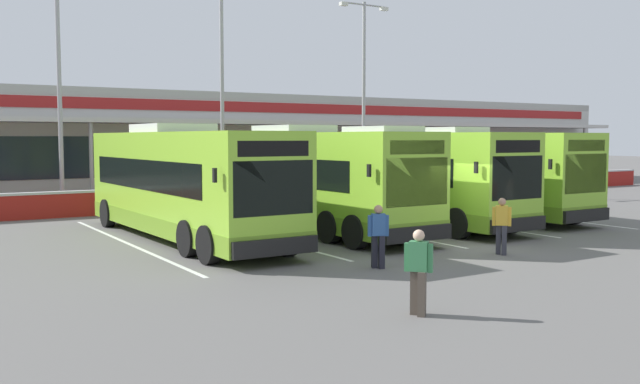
% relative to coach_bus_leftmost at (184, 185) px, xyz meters
% --- Properties ---
extents(ground_plane, '(200.00, 200.00, 0.00)m').
position_rel_coach_bus_leftmost_xyz_m(ground_plane, '(6.55, -5.80, -1.79)').
color(ground_plane, '#605E5B').
extents(terminal_building, '(70.00, 13.00, 6.00)m').
position_rel_coach_bus_leftmost_xyz_m(terminal_building, '(6.55, 21.10, 1.23)').
color(terminal_building, '#B7B7B2').
rests_on(terminal_building, ground).
extents(red_barrier_wall, '(60.00, 0.40, 1.10)m').
position_rel_coach_bus_leftmost_xyz_m(red_barrier_wall, '(6.55, 8.70, -1.23)').
color(red_barrier_wall, maroon).
rests_on(red_barrier_wall, ground).
extents(coach_bus_leftmost, '(3.06, 12.20, 3.78)m').
position_rel_coach_bus_leftmost_xyz_m(coach_bus_leftmost, '(0.00, 0.00, 0.00)').
color(coach_bus_leftmost, '#8CC633').
rests_on(coach_bus_leftmost, ground).
extents(coach_bus_left_centre, '(3.06, 12.20, 3.78)m').
position_rel_coach_bus_leftmost_xyz_m(coach_bus_left_centre, '(4.69, 0.01, 0.00)').
color(coach_bus_left_centre, '#8CC633').
rests_on(coach_bus_left_centre, ground).
extents(coach_bus_centre, '(3.06, 12.20, 3.78)m').
position_rel_coach_bus_leftmost_xyz_m(coach_bus_centre, '(8.77, -0.03, 0.00)').
color(coach_bus_centre, '#8CC633').
rests_on(coach_bus_centre, ground).
extents(coach_bus_right_centre, '(3.06, 12.20, 3.78)m').
position_rel_coach_bus_leftmost_xyz_m(coach_bus_right_centre, '(12.88, 0.55, 0.00)').
color(coach_bus_right_centre, '#8CC633').
rests_on(coach_bus_right_centre, ground).
extents(bay_stripe_far_west, '(0.14, 13.00, 0.01)m').
position_rel_coach_bus_leftmost_xyz_m(bay_stripe_far_west, '(-1.85, 0.20, -1.78)').
color(bay_stripe_far_west, silver).
rests_on(bay_stripe_far_west, ground).
extents(bay_stripe_west, '(0.14, 13.00, 0.01)m').
position_rel_coach_bus_leftmost_xyz_m(bay_stripe_west, '(2.35, 0.20, -1.78)').
color(bay_stripe_west, silver).
rests_on(bay_stripe_west, ground).
extents(bay_stripe_mid_west, '(0.14, 13.00, 0.01)m').
position_rel_coach_bus_leftmost_xyz_m(bay_stripe_mid_west, '(6.55, 0.20, -1.78)').
color(bay_stripe_mid_west, silver).
rests_on(bay_stripe_mid_west, ground).
extents(bay_stripe_centre, '(0.14, 13.00, 0.01)m').
position_rel_coach_bus_leftmost_xyz_m(bay_stripe_centre, '(10.75, 0.20, -1.78)').
color(bay_stripe_centre, silver).
rests_on(bay_stripe_centre, ground).
extents(bay_stripe_mid_east, '(0.14, 13.00, 0.01)m').
position_rel_coach_bus_leftmost_xyz_m(bay_stripe_mid_east, '(14.95, 0.20, -1.78)').
color(bay_stripe_mid_east, silver).
rests_on(bay_stripe_mid_east, ground).
extents(pedestrian_in_dark_coat, '(0.42, 0.47, 1.62)m').
position_rel_coach_bus_leftmost_xyz_m(pedestrian_in_dark_coat, '(0.16, -11.66, -0.91)').
color(pedestrian_in_dark_coat, '#4C4238').
rests_on(pedestrian_in_dark_coat, ground).
extents(pedestrian_child, '(0.44, 0.45, 1.62)m').
position_rel_coach_bus_leftmost_xyz_m(pedestrian_child, '(6.59, -7.60, -0.91)').
color(pedestrian_child, '#33333D').
rests_on(pedestrian_child, ground).
extents(pedestrian_approaching_bus, '(0.52, 0.40, 1.62)m').
position_rel_coach_bus_leftmost_xyz_m(pedestrian_approaching_bus, '(2.36, -7.43, -0.91)').
color(pedestrian_approaching_bus, black).
rests_on(pedestrian_approaching_bus, ground).
extents(lamp_post_west, '(3.24, 0.28, 11.00)m').
position_rel_coach_bus_leftmost_xyz_m(lamp_post_west, '(-1.51, 11.32, 4.50)').
color(lamp_post_west, '#9E9EA3').
rests_on(lamp_post_west, ground).
extents(lamp_post_centre, '(3.24, 0.28, 11.00)m').
position_rel_coach_bus_leftmost_xyz_m(lamp_post_centre, '(6.46, 11.46, 4.50)').
color(lamp_post_centre, '#9E9EA3').
rests_on(lamp_post_centre, ground).
extents(lamp_post_east, '(3.24, 0.28, 11.00)m').
position_rel_coach_bus_leftmost_xyz_m(lamp_post_east, '(15.16, 11.29, 4.50)').
color(lamp_post_east, '#9E9EA3').
rests_on(lamp_post_east, ground).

